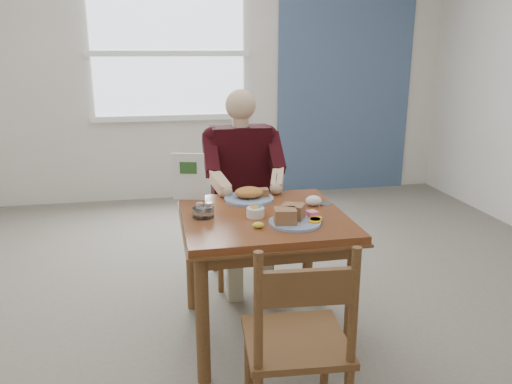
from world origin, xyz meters
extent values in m
plane|color=#625C4F|center=(0.00, 0.00, 0.00)|extent=(6.00, 6.00, 0.00)
plane|color=silver|center=(0.00, 3.00, 1.40)|extent=(5.50, 0.00, 5.50)
cube|color=#405678|center=(1.60, 2.98, 1.40)|extent=(1.60, 0.02, 2.80)
ellipsoid|color=yellow|center=(-0.07, -0.22, 0.77)|extent=(0.07, 0.05, 0.03)
ellipsoid|color=white|center=(0.32, 0.10, 0.78)|extent=(0.12, 0.11, 0.06)
cylinder|color=silver|center=(0.40, 0.10, 0.75)|extent=(0.09, 0.09, 0.01)
cube|color=white|center=(-0.40, 2.97, 1.60)|extent=(1.60, 0.02, 1.30)
cube|color=white|center=(-0.40, 2.96, 0.92)|extent=(1.72, 0.04, 0.06)
cube|color=white|center=(-0.40, 2.96, 1.60)|extent=(1.72, 0.04, 0.06)
cube|color=brown|center=(0.00, 0.00, 0.73)|extent=(0.90, 0.90, 0.04)
cube|color=brown|center=(0.00, 0.00, 0.70)|extent=(0.92, 0.92, 0.01)
cylinder|color=brown|center=(-0.39, -0.39, 0.35)|extent=(0.07, 0.07, 0.71)
cylinder|color=brown|center=(0.39, -0.39, 0.35)|extent=(0.07, 0.07, 0.71)
cylinder|color=brown|center=(-0.39, 0.39, 0.35)|extent=(0.07, 0.07, 0.71)
cylinder|color=brown|center=(0.39, 0.39, 0.35)|extent=(0.07, 0.07, 0.71)
cube|color=brown|center=(0.00, -0.39, 0.66)|extent=(0.80, 0.03, 0.08)
cube|color=brown|center=(0.00, 0.39, 0.66)|extent=(0.80, 0.03, 0.08)
cube|color=brown|center=(-0.39, 0.00, 0.66)|extent=(0.03, 0.80, 0.08)
cube|color=brown|center=(0.39, 0.00, 0.66)|extent=(0.03, 0.80, 0.08)
cylinder|color=brown|center=(-0.18, 0.57, 0.23)|extent=(0.04, 0.04, 0.45)
cylinder|color=brown|center=(0.18, 0.57, 0.23)|extent=(0.04, 0.04, 0.45)
cylinder|color=brown|center=(-0.18, 0.93, 0.23)|extent=(0.04, 0.04, 0.45)
cylinder|color=brown|center=(0.18, 0.93, 0.23)|extent=(0.04, 0.04, 0.45)
cube|color=brown|center=(0.00, 0.75, 0.47)|extent=(0.42, 0.42, 0.03)
cylinder|color=brown|center=(-0.18, 0.93, 0.70)|extent=(0.04, 0.04, 0.50)
cylinder|color=brown|center=(0.18, 0.93, 0.70)|extent=(0.04, 0.04, 0.50)
cube|color=brown|center=(0.00, 0.93, 0.80)|extent=(0.38, 0.03, 0.14)
cylinder|color=brown|center=(-0.20, -0.63, 0.23)|extent=(0.04, 0.04, 0.45)
cylinder|color=brown|center=(0.16, -0.66, 0.23)|extent=(0.04, 0.04, 0.45)
cube|color=brown|center=(-0.04, -0.83, 0.47)|extent=(0.45, 0.45, 0.03)
cylinder|color=brown|center=(-0.23, -0.99, 0.70)|extent=(0.04, 0.04, 0.50)
cylinder|color=brown|center=(0.13, -1.02, 0.70)|extent=(0.04, 0.04, 0.50)
cube|color=brown|center=(-0.05, -1.01, 0.80)|extent=(0.38, 0.06, 0.14)
cube|color=tan|center=(-0.10, 0.63, 0.54)|extent=(0.13, 0.38, 0.12)
cube|color=tan|center=(0.10, 0.63, 0.54)|extent=(0.13, 0.38, 0.12)
cube|color=tan|center=(-0.10, 0.45, 0.24)|extent=(0.10, 0.10, 0.48)
cube|color=tan|center=(0.10, 0.45, 0.24)|extent=(0.10, 0.10, 0.48)
cube|color=black|center=(0.00, 0.78, 0.84)|extent=(0.40, 0.22, 0.58)
sphere|color=black|center=(-0.19, 0.78, 1.06)|extent=(0.15, 0.15, 0.15)
sphere|color=black|center=(0.19, 0.78, 1.06)|extent=(0.15, 0.15, 0.15)
cylinder|color=tan|center=(0.00, 0.76, 1.15)|extent=(0.11, 0.11, 0.08)
sphere|color=tan|center=(0.00, 0.76, 1.28)|extent=(0.21, 0.21, 0.21)
cube|color=black|center=(-0.22, 0.67, 0.96)|extent=(0.09, 0.29, 0.27)
cube|color=black|center=(0.22, 0.67, 0.96)|extent=(0.09, 0.29, 0.27)
sphere|color=black|center=(-0.22, 0.55, 0.86)|extent=(0.09, 0.09, 0.09)
sphere|color=black|center=(0.22, 0.55, 0.86)|extent=(0.09, 0.09, 0.09)
cube|color=tan|center=(-0.19, 0.46, 0.82)|extent=(0.14, 0.23, 0.14)
cube|color=tan|center=(0.19, 0.46, 0.82)|extent=(0.14, 0.23, 0.14)
sphere|color=tan|center=(-0.16, 0.37, 0.79)|extent=(0.08, 0.08, 0.08)
sphere|color=tan|center=(0.16, 0.37, 0.79)|extent=(0.08, 0.08, 0.08)
cylinder|color=silver|center=(0.16, 0.37, 0.84)|extent=(0.01, 0.05, 0.12)
cylinder|color=white|center=(0.13, -0.19, 0.76)|extent=(0.34, 0.34, 0.02)
cube|color=tan|center=(0.07, -0.21, 0.80)|extent=(0.12, 0.11, 0.08)
cube|color=tan|center=(0.13, -0.14, 0.80)|extent=(0.15, 0.14, 0.08)
cylinder|color=#FCAE1A|center=(0.23, -0.22, 0.77)|extent=(0.09, 0.09, 0.01)
cylinder|color=#FCAE1A|center=(0.24, -0.20, 0.77)|extent=(0.08, 0.08, 0.01)
cylinder|color=#FCAE1A|center=(0.25, -0.18, 0.77)|extent=(0.07, 0.07, 0.01)
cube|color=pink|center=(0.24, -0.13, 0.78)|extent=(0.06, 0.07, 0.03)
cylinder|color=white|center=(-0.03, 0.28, 0.76)|extent=(0.31, 0.31, 0.02)
ellipsoid|color=gold|center=(-0.03, 0.28, 0.80)|extent=(0.18, 0.15, 0.07)
cube|color=tan|center=(0.04, 0.30, 0.79)|extent=(0.11, 0.07, 0.04)
cylinder|color=white|center=(-0.05, -0.04, 0.78)|extent=(0.13, 0.13, 0.05)
cube|color=pink|center=(-0.06, -0.03, 0.81)|extent=(0.04, 0.02, 0.02)
cube|color=#6699D8|center=(-0.04, -0.03, 0.81)|extent=(0.03, 0.03, 0.02)
cube|color=#EAD159|center=(-0.06, -0.05, 0.81)|extent=(0.04, 0.02, 0.02)
cube|color=white|center=(-0.06, -0.02, 0.81)|extent=(0.04, 0.03, 0.02)
cylinder|color=white|center=(-0.36, 0.00, 0.79)|extent=(0.04, 0.04, 0.07)
cylinder|color=silver|center=(-0.36, 0.00, 0.83)|extent=(0.04, 0.04, 0.02)
cylinder|color=white|center=(-0.30, 0.00, 0.79)|extent=(0.04, 0.04, 0.07)
cylinder|color=silver|center=(-0.30, 0.00, 0.83)|extent=(0.04, 0.04, 0.02)
cylinder|color=white|center=(-0.34, 0.01, 0.78)|extent=(0.15, 0.15, 0.05)
cylinder|color=white|center=(-0.35, 0.02, 0.79)|extent=(0.04, 0.04, 0.02)
cylinder|color=white|center=(-0.32, 0.02, 0.79)|extent=(0.04, 0.04, 0.02)
cylinder|color=white|center=(-0.34, 0.00, 0.79)|extent=(0.04, 0.04, 0.02)
cube|color=white|center=(-0.39, 0.37, 0.89)|extent=(0.19, 0.07, 0.29)
cube|color=#2D5926|center=(-0.39, 0.36, 0.95)|extent=(0.10, 0.03, 0.07)
camera|label=1|loc=(-0.56, -2.59, 1.64)|focal=35.00mm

